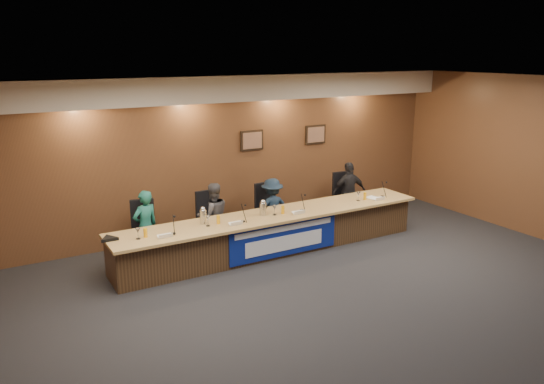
{
  "coord_description": "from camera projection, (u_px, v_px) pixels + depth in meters",
  "views": [
    {
      "loc": [
        -4.68,
        -5.69,
        3.66
      ],
      "look_at": [
        -0.01,
        2.42,
        1.15
      ],
      "focal_mm": 35.0,
      "sensor_mm": 36.0,
      "label": 1
    }
  ],
  "objects": [
    {
      "name": "juice_glass_b",
      "position": [
        218.0,
        220.0,
        9.17
      ],
      "size": [
        0.06,
        0.06,
        0.15
      ],
      "primitive_type": "cylinder",
      "color": "#F5A812",
      "rests_on": "dais_top"
    },
    {
      "name": "water_glass_a",
      "position": [
        138.0,
        234.0,
        8.42
      ],
      "size": [
        0.08,
        0.08,
        0.18
      ],
      "primitive_type": "cylinder",
      "color": "silver",
      "rests_on": "dais_top"
    },
    {
      "name": "soffit",
      "position": [
        238.0,
        88.0,
        10.34
      ],
      "size": [
        10.0,
        0.5,
        0.5
      ],
      "primitive_type": "cube",
      "color": "beige",
      "rests_on": "wall_back"
    },
    {
      "name": "water_glass_c",
      "position": [
        274.0,
        210.0,
        9.65
      ],
      "size": [
        0.08,
        0.08,
        0.18
      ],
      "primitive_type": "cylinder",
      "color": "silver",
      "rests_on": "dais_top"
    },
    {
      "name": "panelist_b",
      "position": [
        213.0,
        216.0,
        9.95
      ],
      "size": [
        0.67,
        0.55,
        1.29
      ],
      "primitive_type": "imported",
      "rotation": [
        0.0,
        0.0,
        3.04
      ],
      "color": "#444247",
      "rests_on": "floor"
    },
    {
      "name": "panelist_c",
      "position": [
        272.0,
        208.0,
        10.58
      ],
      "size": [
        0.81,
        0.5,
        1.22
      ],
      "primitive_type": "imported",
      "rotation": [
        0.0,
        0.0,
        3.08
      ],
      "color": "#142436",
      "rests_on": "floor"
    },
    {
      "name": "wall_photo_right",
      "position": [
        315.0,
        135.0,
        11.78
      ],
      "size": [
        0.52,
        0.04,
        0.42
      ],
      "primitive_type": "cube",
      "color": "black",
      "rests_on": "wall_back"
    },
    {
      "name": "floor",
      "position": [
        353.0,
        302.0,
        7.97
      ],
      "size": [
        10.0,
        10.0,
        0.0
      ],
      "primitive_type": "plane",
      "color": "black",
      "rests_on": "ground"
    },
    {
      "name": "dais_body",
      "position": [
        273.0,
        234.0,
        9.89
      ],
      "size": [
        6.0,
        0.8,
        0.7
      ],
      "primitive_type": "cube",
      "color": "#412B19",
      "rests_on": "floor"
    },
    {
      "name": "office_chair_b",
      "position": [
        211.0,
        223.0,
        10.08
      ],
      "size": [
        0.49,
        0.49,
        0.08
      ],
      "primitive_type": "cube",
      "rotation": [
        0.0,
        0.0,
        0.03
      ],
      "color": "black",
      "rests_on": "floor"
    },
    {
      "name": "juice_glass_d",
      "position": [
        365.0,
        196.0,
        10.65
      ],
      "size": [
        0.06,
        0.06,
        0.15
      ],
      "primitive_type": "cylinder",
      "color": "#F5A812",
      "rests_on": "dais_top"
    },
    {
      "name": "ceiling",
      "position": [
        362.0,
        86.0,
        7.14
      ],
      "size": [
        10.0,
        8.0,
        0.04
      ],
      "primitive_type": "cube",
      "color": "silver",
      "rests_on": "wall_back"
    },
    {
      "name": "nameplate_a",
      "position": [
        166.0,
        235.0,
        8.47
      ],
      "size": [
        0.24,
        0.08,
        0.1
      ],
      "primitive_type": "cube",
      "rotation": [
        0.31,
        0.0,
        0.0
      ],
      "color": "white",
      "rests_on": "dais_top"
    },
    {
      "name": "office_chair_a",
      "position": [
        145.0,
        234.0,
        9.45
      ],
      "size": [
        0.57,
        0.57,
        0.08
      ],
      "primitive_type": "cube",
      "rotation": [
        0.0,
        0.0,
        -0.21
      ],
      "color": "black",
      "rests_on": "floor"
    },
    {
      "name": "office_chair_c",
      "position": [
        270.0,
        213.0,
        10.7
      ],
      "size": [
        0.51,
        0.51,
        0.08
      ],
      "primitive_type": "cube",
      "rotation": [
        0.0,
        0.0,
        0.08
      ],
      "color": "black",
      "rests_on": "floor"
    },
    {
      "name": "microphone_d",
      "position": [
        382.0,
        196.0,
        10.87
      ],
      "size": [
        0.07,
        0.07,
        0.02
      ],
      "primitive_type": "cylinder",
      "color": "black",
      "rests_on": "dais_top"
    },
    {
      "name": "juice_glass_a",
      "position": [
        145.0,
        233.0,
        8.5
      ],
      "size": [
        0.06,
        0.06,
        0.15
      ],
      "primitive_type": "cylinder",
      "color": "#F5A812",
      "rests_on": "dais_top"
    },
    {
      "name": "wall_photo_left",
      "position": [
        252.0,
        140.0,
        11.01
      ],
      "size": [
        0.52,
        0.04,
        0.42
      ],
      "primitive_type": "cube",
      "color": "black",
      "rests_on": "wall_back"
    },
    {
      "name": "nameplate_c",
      "position": [
        300.0,
        212.0,
        9.7
      ],
      "size": [
        0.24,
        0.08,
        0.1
      ],
      "primitive_type": "cube",
      "rotation": [
        0.31,
        0.0,
        0.0
      ],
      "color": "white",
      "rests_on": "dais_top"
    },
    {
      "name": "banner_text_lower",
      "position": [
        285.0,
        243.0,
        9.54
      ],
      "size": [
        1.6,
        0.01,
        0.28
      ],
      "primitive_type": "cube",
      "color": "silver",
      "rests_on": "banner"
    },
    {
      "name": "carafe_mid",
      "position": [
        263.0,
        209.0,
        9.64
      ],
      "size": [
        0.12,
        0.12,
        0.23
      ],
      "primitive_type": "cylinder",
      "color": "silver",
      "rests_on": "dais_top"
    },
    {
      "name": "microphone_a",
      "position": [
        173.0,
        234.0,
        8.66
      ],
      "size": [
        0.07,
        0.07,
        0.02
      ],
      "primitive_type": "cylinder",
      "color": "black",
      "rests_on": "dais_top"
    },
    {
      "name": "paper_stack",
      "position": [
        373.0,
        198.0,
        10.79
      ],
      "size": [
        0.26,
        0.33,
        0.01
      ],
      "primitive_type": "cube",
      "rotation": [
        0.0,
        0.0,
        0.14
      ],
      "color": "white",
      "rests_on": "dais_top"
    },
    {
      "name": "wall_back",
      "position": [
        234.0,
        154.0,
        10.9
      ],
      "size": [
        10.0,
        0.04,
        3.2
      ],
      "primitive_type": "cube",
      "color": "brown",
      "rests_on": "floor"
    },
    {
      "name": "microphone_b",
      "position": [
        243.0,
        221.0,
        9.28
      ],
      "size": [
        0.07,
        0.07,
        0.02
      ],
      "primitive_type": "cylinder",
      "color": "black",
      "rests_on": "dais_top"
    },
    {
      "name": "nameplate_b",
      "position": [
        237.0,
        223.0,
        9.08
      ],
      "size": [
        0.24,
        0.08,
        0.1
      ],
      "primitive_type": "cube",
      "rotation": [
        0.31,
        0.0,
        0.0
      ],
      "color": "white",
      "rests_on": "dais_top"
    },
    {
      "name": "juice_glass_c",
      "position": [
        283.0,
        210.0,
        9.74
      ],
      "size": [
        0.06,
        0.06,
        0.15
      ],
      "primitive_type": "cylinder",
      "color": "#F5A812",
      "rests_on": "dais_top"
    },
    {
      "name": "office_chair_d",
      "position": [
        346.0,
        200.0,
        11.62
      ],
      "size": [
        0.52,
        0.52,
        0.08
      ],
      "primitive_type": "cube",
      "rotation": [
        0.0,
        0.0,
        -0.1
      ],
      "color": "black",
      "rests_on": "floor"
    },
    {
      "name": "banner",
      "position": [
        284.0,
        239.0,
        9.53
      ],
      "size": [
        2.2,
        0.02,
        0.65
      ],
      "primitive_type": "cube",
      "color": "navy",
      "rests_on": "dais_body"
    },
    {
      "name": "speakerphone",
      "position": [
        109.0,
        239.0,
        8.38
      ],
      "size": [
        0.32,
        0.32,
        0.05
      ],
      "primitive_type": "cylinder",
      "color": "black",
      "rests_on": "dais_top"
    },
    {
      "name": "panelist_a",
      "position": [
        146.0,
        227.0,
        9.32
      ],
      "size": [
        0.55,
        0.43,
        1.32
      ],
      "primitive_type": "imported",
      "rotation": [
        0.0,
        0.0,
        3.42
      ],
      "color": "#195B4F",
      "rests_on": "floor"
    },
    {
      "name": "nameplate_d",
      "position": [
        380.0,
        198.0,
        10.6
      ],
      "size": [
        0.24,
        0.08,
        0.1
      ],
      "primitive_type": "cube",
      "rotation": [
        0.31,
        0.0,
        0.0
      ],
      "color": "white",
      "rests_on": "dais_top"
    },
    {
      "name": "dais_top",
      "position": [
        274.0,
        215.0,
        9.75
      ],
      "size": [
        6.1,
        0.95,
        0.05
      ],
      "primitive_type": "cube",
      "color": "tan",
      "rests_on": "dais_body"
    },
    {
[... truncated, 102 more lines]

